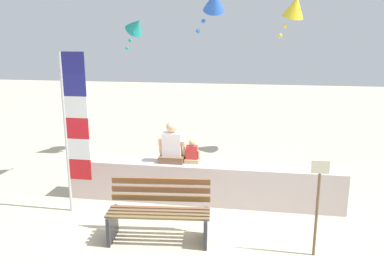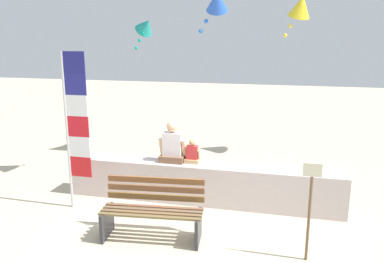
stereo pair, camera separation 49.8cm
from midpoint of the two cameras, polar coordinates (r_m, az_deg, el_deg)
name	(u,v)px [view 2 (the right image)]	position (r m, az deg, el deg)	size (l,w,h in m)	color
ground_plane	(187,230)	(6.42, 1.54, -14.23)	(40.00, 40.00, 0.00)	beige
seawall_ledge	(202,183)	(7.29, 3.47, -7.52)	(5.05, 0.51, 0.74)	beige
park_bench	(153,212)	(6.07, -3.34, -11.59)	(1.58, 0.76, 0.88)	brown
person_adult	(173,146)	(7.24, -0.86, -2.08)	(0.50, 0.37, 0.77)	brown
person_child	(192,153)	(7.19, 2.01, -3.23)	(0.29, 0.21, 0.44)	tan
flag_banner	(74,122)	(6.92, -14.82, 1.36)	(0.44, 0.05, 2.77)	#B7B7BC
kite_blue	(217,1)	(7.59, 5.63, 18.33)	(0.58, 0.61, 0.85)	blue
kite_yellow	(301,7)	(8.12, 17.32, 16.95)	(0.63, 0.67, 0.84)	yellow
kite_teal	(146,26)	(10.02, -5.26, 15.06)	(0.72, 0.70, 0.86)	teal
sign_post	(310,204)	(5.61, 19.27, -10.02)	(0.24, 0.04, 1.40)	brown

